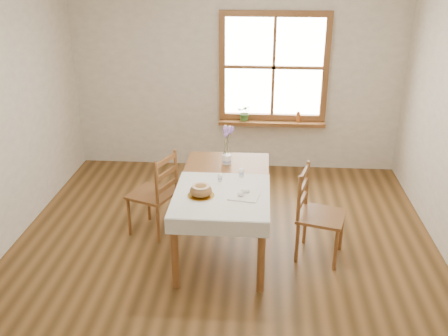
# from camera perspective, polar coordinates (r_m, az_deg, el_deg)

# --- Properties ---
(ground) EXTENTS (5.00, 5.00, 0.00)m
(ground) POSITION_cam_1_polar(r_m,az_deg,el_deg) (5.11, -0.26, -10.65)
(ground) COLOR brown
(ground) RESTS_ON ground
(room_walls) EXTENTS (4.60, 5.10, 2.65)m
(room_walls) POSITION_cam_1_polar(r_m,az_deg,el_deg) (4.39, -0.30, 8.13)
(room_walls) COLOR white
(room_walls) RESTS_ON ground
(window) EXTENTS (1.46, 0.08, 1.46)m
(window) POSITION_cam_1_polar(r_m,az_deg,el_deg) (6.84, 5.69, 11.40)
(window) COLOR brown
(window) RESTS_ON ground
(window_sill) EXTENTS (1.46, 0.20, 0.05)m
(window_sill) POSITION_cam_1_polar(r_m,az_deg,el_deg) (6.97, 5.45, 5.16)
(window_sill) COLOR brown
(window_sill) RESTS_ON ground
(dining_table) EXTENTS (0.90, 1.60, 0.75)m
(dining_table) POSITION_cam_1_polar(r_m,az_deg,el_deg) (5.04, 0.00, -2.45)
(dining_table) COLOR brown
(dining_table) RESTS_ON ground
(table_linen) EXTENTS (0.91, 0.99, 0.01)m
(table_linen) POSITION_cam_1_polar(r_m,az_deg,el_deg) (4.73, -0.28, -3.08)
(table_linen) COLOR silver
(table_linen) RESTS_ON dining_table
(chair_left) EXTENTS (0.59, 0.58, 0.94)m
(chair_left) POSITION_cam_1_polar(r_m,az_deg,el_deg) (5.46, -8.23, -2.82)
(chair_left) COLOR brown
(chair_left) RESTS_ON ground
(chair_right) EXTENTS (0.57, 0.55, 0.95)m
(chair_right) POSITION_cam_1_polar(r_m,az_deg,el_deg) (5.05, 11.09, -5.28)
(chair_right) COLOR brown
(chair_right) RESTS_ON ground
(bread_plate) EXTENTS (0.28, 0.28, 0.01)m
(bread_plate) POSITION_cam_1_polar(r_m,az_deg,el_deg) (4.69, -2.64, -3.16)
(bread_plate) COLOR white
(bread_plate) RESTS_ON table_linen
(bread_loaf) EXTENTS (0.21, 0.21, 0.12)m
(bread_loaf) POSITION_cam_1_polar(r_m,az_deg,el_deg) (4.66, -2.66, -2.46)
(bread_loaf) COLOR olive
(bread_loaf) RESTS_ON bread_plate
(egg_napkin) EXTENTS (0.31, 0.27, 0.01)m
(egg_napkin) POSITION_cam_1_polar(r_m,az_deg,el_deg) (4.68, 2.29, -3.20)
(egg_napkin) COLOR silver
(egg_napkin) RESTS_ON table_linen
(eggs) EXTENTS (0.24, 0.22, 0.05)m
(eggs) POSITION_cam_1_polar(r_m,az_deg,el_deg) (4.67, 2.29, -2.88)
(eggs) COLOR white
(eggs) RESTS_ON egg_napkin
(salt_shaker) EXTENTS (0.05, 0.05, 0.08)m
(salt_shaker) POSITION_cam_1_polar(r_m,az_deg,el_deg) (4.97, -0.45, -1.09)
(salt_shaker) COLOR white
(salt_shaker) RESTS_ON table_linen
(pepper_shaker) EXTENTS (0.06, 0.06, 0.10)m
(pepper_shaker) POSITION_cam_1_polar(r_m,az_deg,el_deg) (5.07, 2.00, -0.50)
(pepper_shaker) COLOR white
(pepper_shaker) RESTS_ON table_linen
(flower_vase) EXTENTS (0.11, 0.11, 0.11)m
(flower_vase) POSITION_cam_1_polar(r_m,az_deg,el_deg) (5.38, 0.33, 0.93)
(flower_vase) COLOR white
(flower_vase) RESTS_ON dining_table
(lavender_bouquet) EXTENTS (0.17, 0.17, 0.32)m
(lavender_bouquet) POSITION_cam_1_polar(r_m,az_deg,el_deg) (5.31, 0.33, 3.05)
(lavender_bouquet) COLOR #8561AB
(lavender_bouquet) RESTS_ON flower_vase
(potted_plant) EXTENTS (0.25, 0.27, 0.18)m
(potted_plant) POSITION_cam_1_polar(r_m,az_deg,el_deg) (6.93, 2.41, 6.15)
(potted_plant) COLOR #3B6D2B
(potted_plant) RESTS_ON window_sill
(amber_bottle) EXTENTS (0.06, 0.06, 0.15)m
(amber_bottle) POSITION_cam_1_polar(r_m,az_deg,el_deg) (6.95, 8.47, 5.83)
(amber_bottle) COLOR #B05920
(amber_bottle) RESTS_ON window_sill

